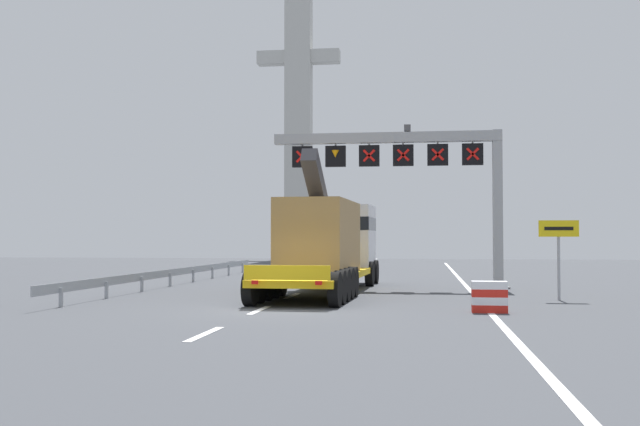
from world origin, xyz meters
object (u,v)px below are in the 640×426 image
Objects in this scene: bridge_pylon_distant at (299,92)px; crash_barrier_striped at (489,297)px; heavy_haul_truck_yellow at (330,242)px; overhead_lane_gantry at (415,162)px; exit_sign_yellow at (559,240)px.

crash_barrier_striped is at bearing -75.18° from bridge_pylon_distant.
overhead_lane_gantry is at bearing 33.25° from heavy_haul_truck_yellow.
exit_sign_yellow is 0.08× the size of bridge_pylon_distant.
overhead_lane_gantry reaches higher than exit_sign_yellow.
heavy_haul_truck_yellow is at bearing -146.75° from overhead_lane_gantry.
bridge_pylon_distant reaches higher than heavy_haul_truck_yellow.
bridge_pylon_distant is at bearing 105.49° from overhead_lane_gantry.
overhead_lane_gantry is at bearing -74.51° from bridge_pylon_distant.
crash_barrier_striped is 61.98m from bridge_pylon_distant.
heavy_haul_truck_yellow is 10.20m from crash_barrier_striped.
exit_sign_yellow is 5.66m from crash_barrier_striped.
exit_sign_yellow is 58.00m from bridge_pylon_distant.
crash_barrier_striped is at bearing -78.22° from overhead_lane_gantry.
heavy_haul_truck_yellow is 14.01× the size of crash_barrier_striped.
heavy_haul_truck_yellow is at bearing 124.06° from crash_barrier_striped.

